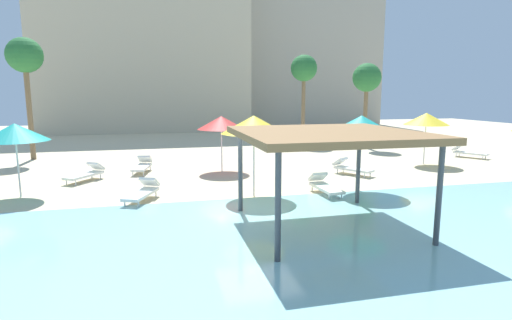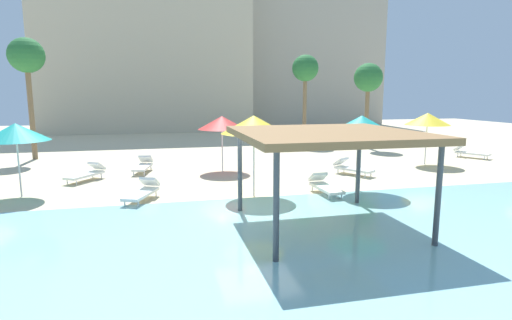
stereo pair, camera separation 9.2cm
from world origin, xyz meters
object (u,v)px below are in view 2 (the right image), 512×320
object	(u,v)px
beach_umbrella_teal_1	(16,132)
beach_umbrella_yellow_3	(254,125)
beach_umbrella_yellow_2	(428,119)
lounge_chair_5	(469,152)
beach_umbrella_red_4	(222,123)
lounge_chair_0	(143,191)
lounge_chair_3	(351,167)
lounge_chair_4	(324,185)
beach_umbrella_teal_6	(362,124)
palm_tree_0	(305,70)
lounge_chair_1	(87,173)
palm_tree_1	(368,79)
palm_tree_2	(27,59)
lounge_chair_2	(143,165)
shade_pavilion	(327,137)

from	to	relation	value
beach_umbrella_teal_1	beach_umbrella_yellow_3	xyz separation A→B (m)	(8.19, -1.85, 0.26)
beach_umbrella_yellow_2	lounge_chair_5	size ratio (longest dim) A/B	1.39
beach_umbrella_red_4	lounge_chair_0	size ratio (longest dim) A/B	1.33
lounge_chair_3	lounge_chair_4	distance (m)	4.14
lounge_chair_5	beach_umbrella_red_4	bearing A→B (deg)	-116.77
lounge_chair_0	lounge_chair_3	size ratio (longest dim) A/B	1.02
beach_umbrella_teal_1	beach_umbrella_teal_6	xyz separation A→B (m)	(12.23, -2.14, 0.23)
palm_tree_0	lounge_chair_1	bearing A→B (deg)	-143.44
palm_tree_1	lounge_chair_5	bearing A→B (deg)	-55.01
palm_tree_1	palm_tree_2	bearing A→B (deg)	-179.72
lounge_chair_2	palm_tree_1	xyz separation A→B (m)	(14.54, 5.51, 4.29)
lounge_chair_5	palm_tree_0	xyz separation A→B (m)	(-7.10, 8.41, 5.00)
lounge_chair_3	palm_tree_0	xyz separation A→B (m)	(1.88, 11.40, 5.00)
beach_umbrella_teal_6	lounge_chair_3	size ratio (longest dim) A/B	1.49
lounge_chair_5	lounge_chair_4	bearing A→B (deg)	-91.66
beach_umbrella_teal_1	beach_umbrella_yellow_2	size ratio (longest dim) A/B	0.98
lounge_chair_2	beach_umbrella_red_4	bearing A→B (deg)	92.48
beach_umbrella_red_4	palm_tree_2	distance (m)	11.93
beach_umbrella_yellow_3	lounge_chair_2	bearing A→B (deg)	125.67
beach_umbrella_teal_6	palm_tree_0	size ratio (longest dim) A/B	0.45
lounge_chair_3	beach_umbrella_red_4	bearing A→B (deg)	-141.84
lounge_chair_3	beach_umbrella_yellow_3	bearing A→B (deg)	-91.50
lounge_chair_4	lounge_chair_2	bearing A→B (deg)	-134.38
beach_umbrella_yellow_2	beach_umbrella_yellow_3	distance (m)	11.16
beach_umbrella_yellow_3	palm_tree_1	xyz separation A→B (m)	(10.48, 11.17, 2.02)
shade_pavilion	beach_umbrella_yellow_2	world-z (taller)	beach_umbrella_yellow_2
shade_pavilion	lounge_chair_1	xyz separation A→B (m)	(-7.45, 8.11, -2.20)
lounge_chair_4	palm_tree_2	world-z (taller)	palm_tree_2
beach_umbrella_red_4	lounge_chair_0	distance (m)	6.28
beach_umbrella_yellow_2	beach_umbrella_yellow_3	bearing A→B (deg)	-156.81
beach_umbrella_red_4	lounge_chair_3	world-z (taller)	beach_umbrella_red_4
beach_umbrella_red_4	shade_pavilion	bearing A→B (deg)	-80.55
lounge_chair_3	palm_tree_1	world-z (taller)	palm_tree_1
shade_pavilion	palm_tree_1	distance (m)	17.82
beach_umbrella_red_4	palm_tree_1	world-z (taller)	palm_tree_1
beach_umbrella_yellow_3	lounge_chair_0	xyz separation A→B (m)	(-3.90, 0.31, -2.27)
palm_tree_0	palm_tree_1	distance (m)	4.58
lounge_chair_0	palm_tree_2	bearing A→B (deg)	-126.91
beach_umbrella_teal_6	lounge_chair_2	world-z (taller)	beach_umbrella_teal_6
shade_pavilion	beach_umbrella_teal_6	world-z (taller)	beach_umbrella_teal_6
beach_umbrella_yellow_2	lounge_chair_3	world-z (taller)	beach_umbrella_yellow_2
palm_tree_2	lounge_chair_5	bearing A→B (deg)	-12.16
lounge_chair_4	palm_tree_2	distance (m)	17.91
lounge_chair_4	beach_umbrella_teal_1	bearing A→B (deg)	-103.85
lounge_chair_3	palm_tree_2	xyz separation A→B (m)	(-15.42, 8.25, 5.24)
beach_umbrella_teal_6	lounge_chair_1	xyz separation A→B (m)	(-10.36, 4.53, -2.24)
shade_pavilion	beach_umbrella_teal_6	size ratio (longest dim) A/B	1.64
beach_umbrella_yellow_3	palm_tree_0	world-z (taller)	palm_tree_0
lounge_chair_0	lounge_chair_3	world-z (taller)	same
beach_umbrella_teal_1	beach_umbrella_yellow_3	size ratio (longest dim) A/B	0.91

